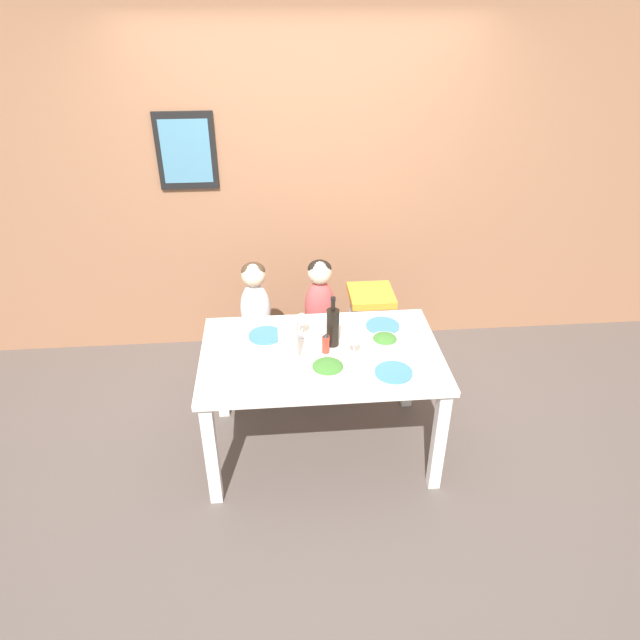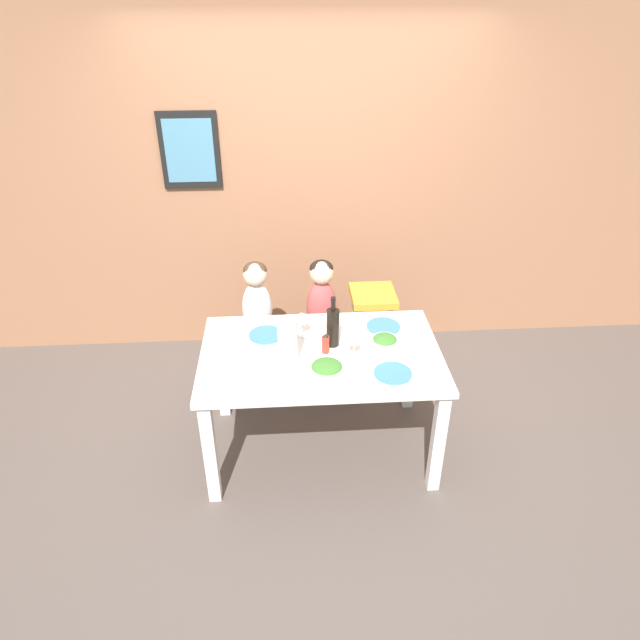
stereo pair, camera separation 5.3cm
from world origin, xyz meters
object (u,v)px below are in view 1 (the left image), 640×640
chair_right_highchair (370,314)px  wine_glass_near (354,340)px  chair_far_left (258,343)px  person_child_left (255,297)px  person_child_center (320,294)px  wine_glass_far (302,320)px  dinner_plate_back_left (266,335)px  dinner_plate_back_right (383,326)px  chair_far_center (320,340)px  dinner_plate_front_right (394,372)px  dinner_plate_front_left (251,371)px  wine_bottle (333,326)px  paper_towel_roll (288,341)px  salad_bowl_small (385,342)px  salad_bowl_large (328,370)px

chair_right_highchair → wine_glass_near: (-0.23, -0.77, 0.29)m
chair_far_left → person_child_left: (0.00, 0.00, 0.38)m
person_child_center → wine_glass_far: bearing=-106.2°
chair_far_left → wine_glass_far: 0.78m
chair_far_left → person_child_left: size_ratio=0.80×
chair_right_highchair → dinner_plate_back_left: bearing=-145.6°
dinner_plate_back_right → dinner_plate_back_left: bearing=-176.1°
chair_far_center → dinner_plate_front_right: size_ratio=2.10×
person_child_left → dinner_plate_back_right: bearing=-29.5°
dinner_plate_front_right → dinner_plate_front_left: bearing=174.3°
chair_far_left → dinner_plate_front_left: (-0.01, -0.88, 0.39)m
person_child_left → wine_bottle: 0.81m
wine_glass_far → dinner_plate_front_left: wine_glass_far is taller
wine_glass_far → dinner_plate_back_left: size_ratio=0.77×
paper_towel_roll → wine_glass_far: (0.09, 0.26, -0.02)m
wine_glass_far → chair_far_left: bearing=119.3°
wine_bottle → salad_bowl_small: bearing=-12.7°
chair_far_center → person_child_left: (-0.45, 0.00, 0.38)m
paper_towel_roll → dinner_plate_back_right: 0.71m
person_child_left → dinner_plate_back_left: bearing=-81.8°
salad_bowl_large → salad_bowl_small: bearing=34.5°
chair_right_highchair → person_child_center: 0.41m
dinner_plate_back_left → dinner_plate_back_right: same height
chair_far_left → chair_right_highchair: chair_right_highchair is taller
chair_far_left → dinner_plate_front_right: dinner_plate_front_right is taller
chair_far_center → person_child_center: bearing=90.0°
dinner_plate_back_right → paper_towel_roll: bearing=-151.2°
dinner_plate_front_right → person_child_left: bearing=129.4°
wine_glass_near → chair_right_highchair: bearing=73.4°
chair_far_center → dinner_plate_back_left: size_ratio=2.10×
person_child_left → dinner_plate_front_right: (0.79, -0.96, 0.00)m
wine_glass_far → dinner_plate_back_left: (-0.22, 0.02, -0.11)m
chair_right_highchair → person_child_center: (-0.36, 0.00, 0.18)m
chair_far_left → dinner_plate_front_left: size_ratio=2.10×
wine_bottle → person_child_center: bearing=92.1°
chair_far_left → dinner_plate_front_left: bearing=-90.5°
chair_right_highchair → salad_bowl_large: size_ratio=3.72×
person_child_left → dinner_plate_front_right: 1.24m
wine_glass_far → dinner_plate_front_left: size_ratio=0.77×
dinner_plate_front_left → wine_bottle: bearing=26.4°
chair_right_highchair → salad_bowl_small: bearing=-93.0°
chair_right_highchair → paper_towel_roll: 1.05m
chair_far_left → wine_glass_near: wine_glass_near is taller
chair_right_highchair → salad_bowl_small: 0.74m
chair_far_left → dinner_plate_front_right: 1.30m
dinner_plate_back_left → wine_bottle: bearing=-17.4°
salad_bowl_large → chair_right_highchair: bearing=67.2°
salad_bowl_small → dinner_plate_back_right: (0.03, 0.25, -0.04)m
chair_far_center → chair_right_highchair: chair_right_highchair is taller
wine_bottle → dinner_plate_back_left: (-0.40, 0.13, -0.12)m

